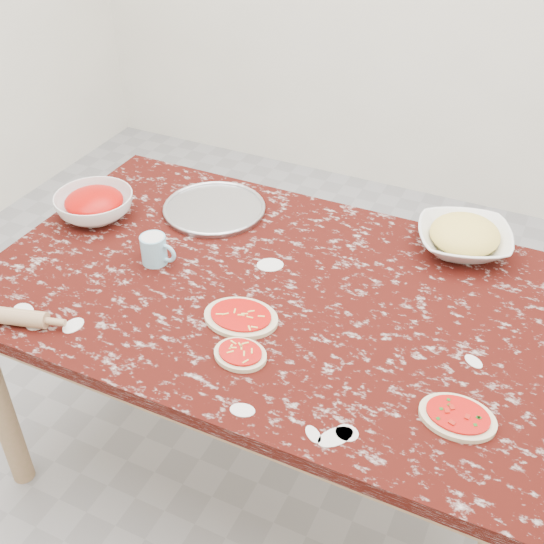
{
  "coord_description": "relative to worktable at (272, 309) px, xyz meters",
  "views": [
    {
      "loc": [
        0.64,
        -1.34,
        1.91
      ],
      "look_at": [
        0.0,
        0.0,
        0.8
      ],
      "focal_mm": 44.88,
      "sensor_mm": 36.0,
      "label": 1
    }
  ],
  "objects": [
    {
      "name": "ground",
      "position": [
        0.0,
        0.0,
        -0.67
      ],
      "size": [
        4.0,
        4.0,
        0.0
      ],
      "primitive_type": "plane",
      "color": "gray"
    },
    {
      "name": "worktable",
      "position": [
        0.0,
        0.0,
        0.0
      ],
      "size": [
        1.6,
        1.0,
        0.75
      ],
      "color": "black",
      "rests_on": "ground"
    },
    {
      "name": "pizza_tray",
      "position": [
        -0.34,
        0.28,
        0.09
      ],
      "size": [
        0.37,
        0.37,
        0.01
      ],
      "primitive_type": "cylinder",
      "rotation": [
        0.0,
        0.0,
        -0.16
      ],
      "color": "#B2B2B7",
      "rests_on": "worktable"
    },
    {
      "name": "sauce_bowl",
      "position": [
        -0.67,
        0.09,
        0.12
      ],
      "size": [
        0.3,
        0.3,
        0.08
      ],
      "primitive_type": "imported",
      "rotation": [
        0.0,
        0.0,
        -0.27
      ],
      "color": "white",
      "rests_on": "worktable"
    },
    {
      "name": "cheese_bowl",
      "position": [
        0.44,
        0.41,
        0.12
      ],
      "size": [
        0.35,
        0.35,
        0.07
      ],
      "primitive_type": "imported",
      "rotation": [
        0.0,
        0.0,
        0.33
      ],
      "color": "white",
      "rests_on": "worktable"
    },
    {
      "name": "flour_mug",
      "position": [
        -0.35,
        -0.04,
        0.13
      ],
      "size": [
        0.11,
        0.07,
        0.09
      ],
      "color": "#89C6E1",
      "rests_on": "worktable"
    },
    {
      "name": "pizza_left",
      "position": [
        -0.01,
        -0.16,
        0.09
      ],
      "size": [
        0.21,
        0.17,
        0.02
      ],
      "color": "beige",
      "rests_on": "worktable"
    },
    {
      "name": "pizza_mid",
      "position": [
        0.05,
        -0.29,
        0.09
      ],
      "size": [
        0.14,
        0.12,
        0.02
      ],
      "color": "beige",
      "rests_on": "worktable"
    },
    {
      "name": "pizza_right",
      "position": [
        0.58,
        -0.26,
        0.09
      ],
      "size": [
        0.17,
        0.13,
        0.02
      ],
      "color": "beige",
      "rests_on": "worktable"
    },
    {
      "name": "rolling_pin",
      "position": [
        -0.56,
        -0.43,
        0.11
      ],
      "size": [
        0.23,
        0.1,
        0.04
      ],
      "primitive_type": "cylinder",
      "rotation": [
        0.0,
        1.57,
        0.27
      ],
      "color": "tan",
      "rests_on": "worktable"
    }
  ]
}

